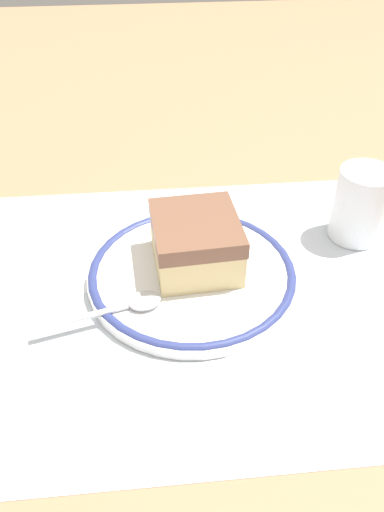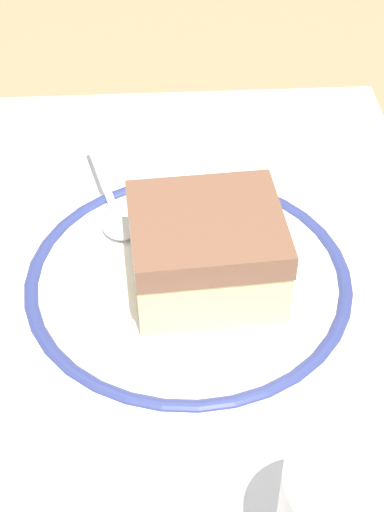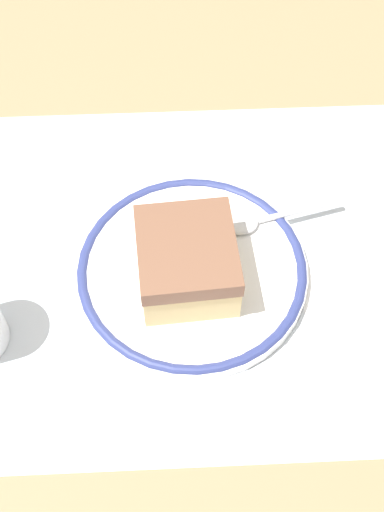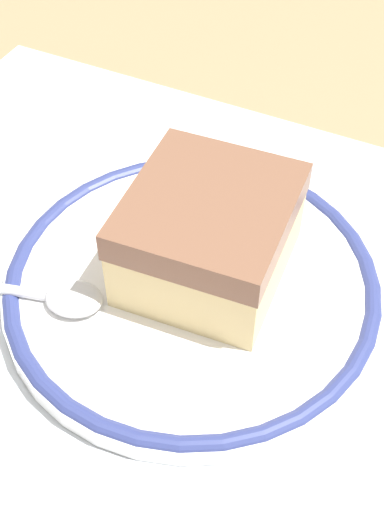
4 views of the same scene
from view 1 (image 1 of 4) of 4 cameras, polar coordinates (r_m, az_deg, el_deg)
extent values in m
plane|color=#9E7551|center=(0.54, 0.75, -4.06)|extent=(2.40, 2.40, 0.00)
cube|color=silver|center=(0.54, 0.75, -4.01)|extent=(0.52, 0.41, 0.00)
cylinder|color=white|center=(0.55, 0.00, -2.12)|extent=(0.22, 0.22, 0.01)
torus|color=navy|center=(0.54, 0.00, -1.85)|extent=(0.22, 0.22, 0.01)
cube|color=beige|center=(0.54, 0.04, 0.76)|extent=(0.09, 0.10, 0.04)
cube|color=brown|center=(0.52, 0.04, 3.21)|extent=(0.09, 0.10, 0.02)
ellipsoid|color=silver|center=(0.50, -5.37, -5.00)|extent=(0.04, 0.03, 0.01)
cylinder|color=silver|center=(0.50, -12.24, -6.73)|extent=(0.09, 0.03, 0.01)
cylinder|color=white|center=(0.62, 18.36, 5.48)|extent=(0.06, 0.06, 0.09)
cylinder|color=#B7722D|center=(0.63, 17.97, 3.87)|extent=(0.05, 0.05, 0.04)
cube|color=white|center=(0.60, -16.86, -0.57)|extent=(0.14, 0.12, 0.00)
camera|label=2|loc=(0.57, 49.86, 29.81)|focal=55.00mm
camera|label=3|loc=(0.75, -2.13, 52.15)|focal=45.15mm
camera|label=4|loc=(0.23, 38.82, 20.24)|focal=48.70mm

